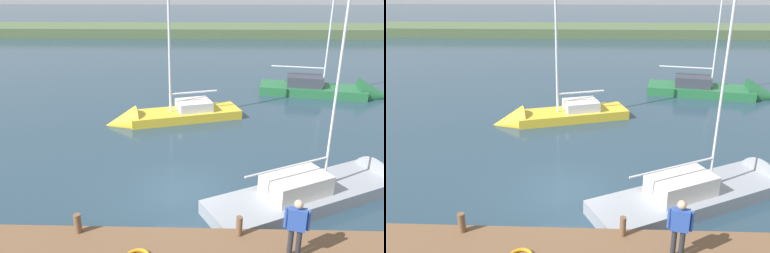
{
  "view_description": "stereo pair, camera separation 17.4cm",
  "coord_description": "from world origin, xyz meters",
  "views": [
    {
      "loc": [
        -0.8,
        13.05,
        7.84
      ],
      "look_at": [
        -0.34,
        -2.56,
        1.74
      ],
      "focal_mm": 36.53,
      "sensor_mm": 36.0,
      "label": 1
    },
    {
      "loc": [
        -0.97,
        13.04,
        7.84
      ],
      "look_at": [
        -0.34,
        -2.56,
        1.74
      ],
      "focal_mm": 36.53,
      "sensor_mm": 36.0,
      "label": 2
    }
  ],
  "objects": [
    {
      "name": "sailboat_mid_channel",
      "position": [
        -5.77,
        -0.04,
        0.13
      ],
      "size": [
        9.09,
        6.02,
        11.55
      ],
      "rotation": [
        0.0,
        0.0,
        3.61
      ],
      "color": "gray",
      "rests_on": "ground_plane"
    },
    {
      "name": "sailboat_inner_slip",
      "position": [
        1.35,
        -7.88,
        0.15
      ],
      "size": [
        7.91,
        4.09,
        9.32
      ],
      "rotation": [
        0.0,
        0.0,
        0.3
      ],
      "color": "gold",
      "rests_on": "ground_plane"
    },
    {
      "name": "mooring_post_near",
      "position": [
        -1.88,
        3.59,
        1.08
      ],
      "size": [
        0.18,
        0.18,
        0.61
      ],
      "primitive_type": "cylinder",
      "color": "brown",
      "rests_on": "dock_pier"
    },
    {
      "name": "ground_plane",
      "position": [
        0.0,
        0.0,
        0.0
      ],
      "size": [
        200.0,
        200.0,
        0.0
      ],
      "primitive_type": "plane",
      "color": "#263D4C"
    },
    {
      "name": "sailboat_near_dock",
      "position": [
        -9.89,
        -13.25,
        0.22
      ],
      "size": [
        8.98,
        3.99,
        10.09
      ],
      "rotation": [
        0.0,
        0.0,
        2.95
      ],
      "color": "#236638",
      "rests_on": "ground_plane"
    },
    {
      "name": "mooring_post_far",
      "position": [
        2.82,
        3.59,
        1.07
      ],
      "size": [
        0.21,
        0.21,
        0.6
      ],
      "primitive_type": "cylinder",
      "color": "brown",
      "rests_on": "dock_pier"
    },
    {
      "name": "far_shoreline",
      "position": [
        0.0,
        -42.3,
        0.0
      ],
      "size": [
        180.0,
        8.0,
        2.4
      ],
      "primitive_type": "cube",
      "color": "#4C603D",
      "rests_on": "ground_plane"
    },
    {
      "name": "person_on_dock",
      "position": [
        -3.26,
        4.48,
        1.79
      ],
      "size": [
        0.64,
        0.33,
        1.75
      ],
      "rotation": [
        0.0,
        0.0,
        4.47
      ],
      "color": "#28282D",
      "rests_on": "dock_pier"
    }
  ]
}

